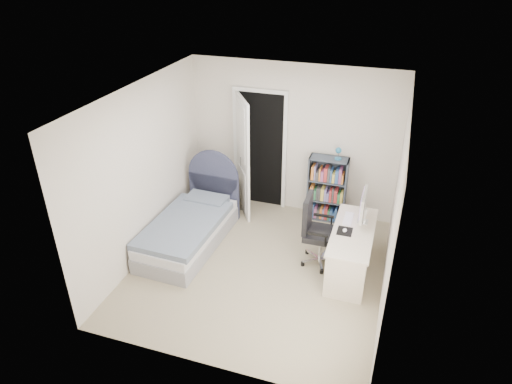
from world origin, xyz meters
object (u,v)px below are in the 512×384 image
(nightstand, at_px, (224,187))
(desk, at_px, (351,249))
(bed, at_px, (191,227))
(floor_lamp, at_px, (242,181))
(office_chair, at_px, (316,227))
(bookcase, at_px, (327,191))

(nightstand, height_order, desk, desk)
(bed, distance_m, floor_lamp, 1.28)
(bed, relative_size, office_chair, 1.84)
(nightstand, relative_size, office_chair, 0.59)
(floor_lamp, distance_m, bookcase, 1.43)
(nightstand, bearing_deg, desk, -25.02)
(bookcase, bearing_deg, office_chair, -87.29)
(bed, xyz_separation_m, bookcase, (1.83, 1.32, 0.25))
(bookcase, distance_m, desk, 1.40)
(nightstand, height_order, office_chair, office_chair)
(bookcase, relative_size, desk, 0.96)
(office_chair, bearing_deg, desk, -5.40)
(floor_lamp, height_order, bookcase, floor_lamp)
(office_chair, bearing_deg, bed, -177.05)
(floor_lamp, xyz_separation_m, bookcase, (1.42, 0.14, -0.02))
(floor_lamp, bearing_deg, bookcase, 5.63)
(bookcase, bearing_deg, desk, -65.46)
(floor_lamp, height_order, office_chair, floor_lamp)
(bookcase, height_order, desk, bookcase)
(floor_lamp, bearing_deg, bed, -109.28)
(bed, distance_m, office_chair, 1.92)
(nightstand, relative_size, desk, 0.46)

